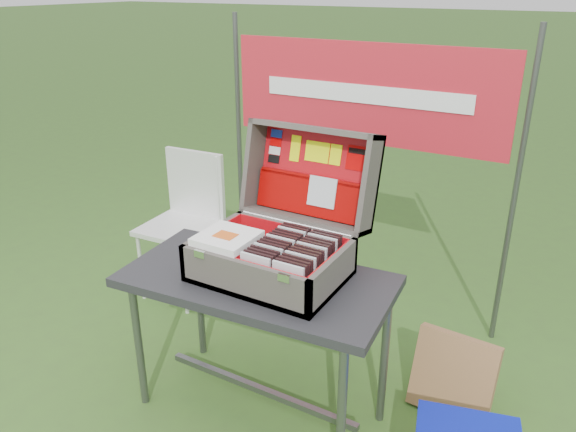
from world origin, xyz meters
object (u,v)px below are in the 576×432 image
Objects in this scene: suitcase at (277,210)px; cardboard_box at (453,376)px; table at (259,347)px; chair at (178,229)px.

suitcase is 1.55× the size of cardboard_box.
table is 2.92× the size of cardboard_box.
cardboard_box is at bearing 26.03° from suitcase.
cardboard_box is at bearing -10.17° from chair.
table is at bearing -146.21° from cardboard_box.
table is 1.21m from chair.
table reaches higher than cardboard_box.
table is 0.65m from suitcase.
suitcase is 0.67× the size of chair.
table is 0.91m from cardboard_box.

